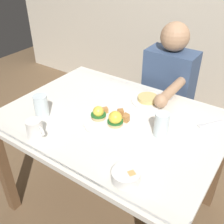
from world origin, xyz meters
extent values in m
plane|color=brown|center=(0.00, 0.00, 0.00)|extent=(6.00, 6.00, 0.00)
cube|color=white|center=(0.00, 0.00, 0.73)|extent=(1.20, 0.90, 0.03)
cube|color=#4C6BB7|center=(0.00, -0.40, 0.74)|extent=(1.20, 0.06, 0.00)
cube|color=#4C6BB7|center=(0.00, 0.40, 0.74)|extent=(1.20, 0.06, 0.00)
cube|color=brown|center=(-0.55, -0.40, 0.36)|extent=(0.06, 0.06, 0.71)
cube|color=brown|center=(-0.55, 0.40, 0.36)|extent=(0.06, 0.06, 0.71)
cube|color=brown|center=(0.55, 0.40, 0.36)|extent=(0.06, 0.06, 0.71)
cylinder|color=white|center=(0.01, -0.05, 0.75)|extent=(0.27, 0.27, 0.01)
cylinder|color=tan|center=(-0.05, -0.06, 0.76)|extent=(0.08, 0.08, 0.02)
cylinder|color=#236028|center=(-0.05, -0.06, 0.78)|extent=(0.08, 0.08, 0.01)
sphere|color=yellow|center=(-0.05, -0.06, 0.79)|extent=(0.06, 0.06, 0.06)
cylinder|color=tan|center=(0.06, -0.06, 0.76)|extent=(0.08, 0.08, 0.02)
cylinder|color=#236028|center=(0.06, -0.06, 0.78)|extent=(0.08, 0.08, 0.01)
sphere|color=yellow|center=(0.06, -0.06, 0.80)|extent=(0.07, 0.07, 0.07)
cube|color=#AD7038|center=(0.03, 0.04, 0.77)|extent=(0.04, 0.04, 0.03)
cube|color=#B77A42|center=(-0.05, 0.01, 0.77)|extent=(0.04, 0.04, 0.03)
cube|color=#B77A42|center=(0.09, 0.00, 0.77)|extent=(0.03, 0.03, 0.04)
cube|color=#AD7038|center=(0.08, 0.02, 0.77)|extent=(0.03, 0.03, 0.03)
cylinder|color=white|center=(0.31, -0.35, 0.74)|extent=(0.10, 0.10, 0.01)
cylinder|color=white|center=(0.31, -0.35, 0.77)|extent=(0.12, 0.12, 0.04)
cube|color=#F4DB66|center=(0.30, -0.34, 0.77)|extent=(0.03, 0.03, 0.02)
cube|color=#F4A85B|center=(0.30, -0.35, 0.78)|extent=(0.03, 0.03, 0.03)
cube|color=#F4A85B|center=(0.33, -0.34, 0.78)|extent=(0.04, 0.04, 0.03)
cube|color=#EA6B70|center=(0.29, -0.33, 0.77)|extent=(0.03, 0.03, 0.03)
cube|color=#F4DB66|center=(0.30, -0.33, 0.78)|extent=(0.03, 0.03, 0.02)
cylinder|color=white|center=(-0.22, -0.35, 0.79)|extent=(0.08, 0.08, 0.09)
cylinder|color=black|center=(-0.22, -0.35, 0.83)|extent=(0.07, 0.07, 0.01)
torus|color=white|center=(-0.18, -0.35, 0.79)|extent=(0.06, 0.01, 0.06)
cube|color=silver|center=(0.48, 0.27, 0.74)|extent=(0.08, 0.11, 0.00)
cube|color=silver|center=(0.44, 0.21, 0.74)|extent=(0.04, 0.04, 0.00)
cylinder|color=silver|center=(-0.33, -0.20, 0.80)|extent=(0.08, 0.08, 0.13)
cylinder|color=silver|center=(-0.33, -0.20, 0.79)|extent=(0.07, 0.07, 0.10)
cylinder|color=silver|center=(0.29, 0.02, 0.80)|extent=(0.07, 0.07, 0.13)
cylinder|color=silver|center=(0.29, 0.02, 0.78)|extent=(0.07, 0.07, 0.07)
cylinder|color=white|center=(0.08, 0.27, 0.75)|extent=(0.20, 0.20, 0.01)
cylinder|color=#DBBC70|center=(0.08, 0.27, 0.76)|extent=(0.12, 0.12, 0.02)
cylinder|color=#33333D|center=(-0.03, 0.53, 0.23)|extent=(0.11, 0.11, 0.45)
cylinder|color=#33333D|center=(0.15, 0.53, 0.23)|extent=(0.11, 0.11, 0.45)
cube|color=#384C70|center=(0.06, 0.63, 0.70)|extent=(0.34, 0.20, 0.50)
sphere|color=tan|center=(0.06, 0.63, 1.04)|extent=(0.19, 0.19, 0.19)
cylinder|color=tan|center=(0.18, 0.38, 0.80)|extent=(0.06, 0.30, 0.06)
sphere|color=tan|center=(0.18, 0.23, 0.80)|extent=(0.08, 0.08, 0.08)
camera|label=1|loc=(0.69, -1.00, 1.58)|focal=42.54mm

